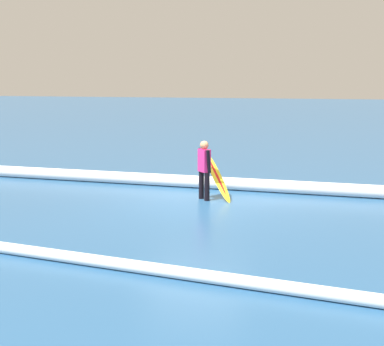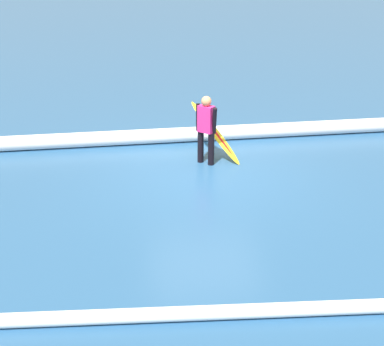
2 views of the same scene
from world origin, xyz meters
The scene contains 5 objects.
ground_plane centered at (0.00, 0.00, 0.00)m, with size 191.21×191.21×0.00m, color #26537F.
surfer centered at (-0.08, -0.55, 0.87)m, with size 0.42×0.45×1.55m.
surfboard centered at (-0.32, -0.85, 0.61)m, with size 1.18×1.13×1.24m.
wave_crest_foreground centered at (2.25, -1.89, 0.18)m, with size 0.36×0.36×18.95m, color white.
wave_crest_midground centered at (0.59, 4.88, 0.10)m, with size 0.20×0.20×16.56m, color white.
Camera 2 is at (1.37, 10.96, 4.84)m, focal length 52.35 mm.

